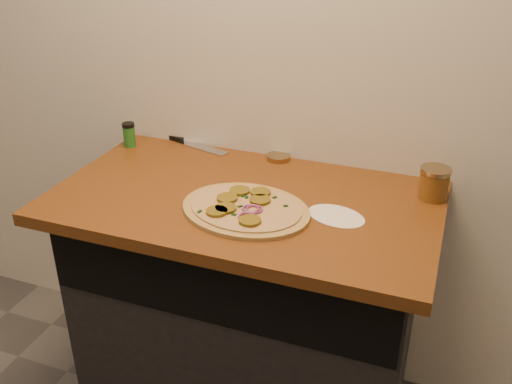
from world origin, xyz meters
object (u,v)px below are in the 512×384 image
at_px(chefs_knife, 185,142).
at_px(salsa_jar, 434,183).
at_px(spice_shaker, 129,135).
at_px(pizza, 245,208).

xyz_separation_m(chefs_knife, salsa_jar, (0.92, -0.13, 0.05)).
distance_m(chefs_knife, spice_shaker, 0.21).
relative_size(chefs_knife, salsa_jar, 3.25).
xyz_separation_m(pizza, salsa_jar, (0.51, 0.28, 0.04)).
bearing_deg(pizza, spice_shaker, 151.64).
relative_size(pizza, chefs_knife, 1.36).
relative_size(pizza, salsa_jar, 4.42).
bearing_deg(chefs_knife, pizza, -45.55).
bearing_deg(spice_shaker, pizza, -28.36).
bearing_deg(pizza, salsa_jar, 28.95).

